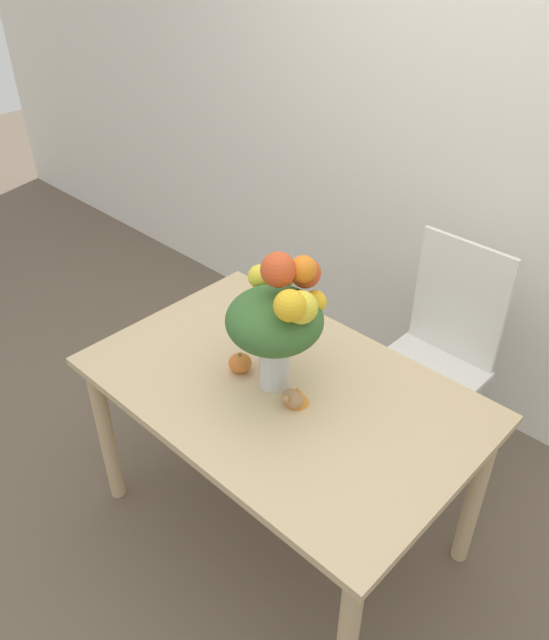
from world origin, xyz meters
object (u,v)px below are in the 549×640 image
Objects in this scene: pumpkin at (240,363)px; dining_chair_near_window at (435,357)px; turkey_figurine at (295,397)px; flower_vase at (278,317)px.

dining_chair_near_window is (0.32, 0.79, -0.25)m from pumpkin.
dining_chair_near_window is at bearing 84.81° from turkey_figurine.
pumpkin is 0.89m from dining_chair_near_window.
pumpkin is 0.08× the size of dining_chair_near_window.
dining_chair_near_window is at bearing 76.27° from flower_vase.
flower_vase is 0.28m from pumpkin.
flower_vase reaches higher than turkey_figurine.
turkey_figurine is 0.11× the size of dining_chair_near_window.
pumpkin is at bearing -163.73° from flower_vase.
flower_vase is at bearing -103.24° from dining_chair_near_window.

